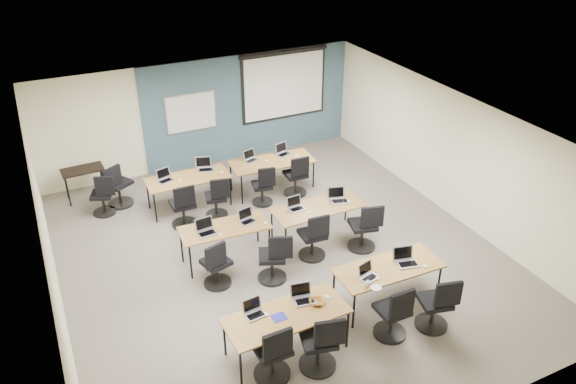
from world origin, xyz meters
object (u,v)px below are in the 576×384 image
laptop_2 (368,274)px  task_chair_4 (217,267)px  whiteboard (191,113)px  laptop_1 (303,296)px  training_table_mid_left (225,229)px  laptop_6 (296,206)px  spare_chair_a (118,189)px  task_chair_7 (364,230)px  task_chair_9 (217,201)px  training_table_back_right (272,163)px  task_chair_5 (274,261)px  laptop_5 (247,218)px  training_table_front_left (287,317)px  task_chair_6 (314,239)px  training_table_mid_right (318,209)px  training_table_front_right (388,269)px  laptop_10 (251,158)px  utility_table (83,173)px  task_chair_1 (321,346)px  task_chair_0 (273,356)px  training_table_back_left (188,180)px  laptop_4 (206,229)px  task_chair_10 (264,189)px  laptop_11 (283,151)px  task_chair_11 (297,179)px  laptop_3 (406,260)px  projector_screen (284,81)px  laptop_0 (254,311)px  spare_chair_b (103,198)px  task_chair_2 (393,316)px  laptop_9 (205,167)px  task_chair_3 (437,307)px  laptop_7 (338,198)px

laptop_2 → task_chair_4: bearing=124.2°
whiteboard → laptop_1: whiteboard is taller
training_table_mid_left → laptop_6: 1.50m
laptop_2 → spare_chair_a: (-3.04, 5.38, -0.36)m
task_chair_7 → task_chair_9: task_chair_7 is taller
training_table_back_right → task_chair_5: size_ratio=1.91×
laptop_5 → laptop_6: (1.04, 0.01, 0.00)m
training_table_front_left → laptop_6: 3.10m
training_table_mid_left → task_chair_5: bearing=-56.7°
whiteboard → task_chair_6: size_ratio=1.27×
laptop_1 → training_table_mid_left: bearing=108.3°
training_table_mid_right → laptop_6: bearing=161.3°
task_chair_7 → training_table_front_right: bearing=-94.9°
laptop_10 → utility_table: laptop_10 is taller
task_chair_1 → laptop_10: task_chair_1 is taller
laptop_1 → task_chair_9: 4.04m
task_chair_0 → laptop_2: (1.99, 0.64, 0.36)m
whiteboard → laptop_1: bearing=-92.6°
task_chair_4 → laptop_10: 3.70m
laptop_5 → spare_chair_a: bearing=109.9°
training_table_back_left → laptop_4: bearing=-97.8°
laptop_4 → task_chair_10: (1.86, 1.62, -0.40)m
training_table_front_left → task_chair_9: (0.37, 4.22, -0.29)m
training_table_back_left → laptop_11: bearing=5.3°
laptop_1 → task_chair_11: size_ratio=0.33×
laptop_3 → laptop_11: 4.79m
training_table_front_right → task_chair_6: bearing=108.4°
training_table_front_right → task_chair_0: (-2.46, -0.71, -0.26)m
projector_screen → laptop_0: bearing=-119.0°
laptop_10 → laptop_5: bearing=-130.0°
utility_table → spare_chair_b: bearing=-76.4°
task_chair_4 → whiteboard: bearing=60.9°
task_chair_9 → training_table_back_right: bearing=34.1°
spare_chair_a → task_chair_5: bearing=-93.4°
training_table_front_left → laptop_4: 2.69m
whiteboard → task_chair_4: bearing=-103.0°
task_chair_5 → task_chair_2: bearing=-40.6°
laptop_10 → spare_chair_a: size_ratio=0.29×
training_table_back_right → laptop_0: bearing=-113.8°
task_chair_10 → laptop_9: bearing=153.2°
training_table_front_left → task_chair_0: 0.63m
laptop_1 → task_chair_1: bearing=-86.7°
training_table_mid_left → task_chair_5: (0.56, -0.99, -0.26)m
laptop_4 → projector_screen: bearing=43.6°
training_table_back_right → task_chair_3: size_ratio=1.90×
spare_chair_b → laptop_7: bearing=-12.4°
laptop_11 → laptop_4: bearing=-153.8°
task_chair_3 → task_chair_2: bearing=-176.3°
laptop_4 → task_chair_11: size_ratio=0.34×
laptop_1 → laptop_6: 2.74m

